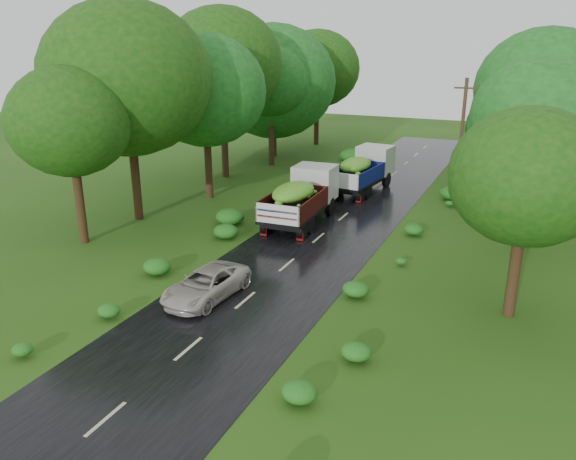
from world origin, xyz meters
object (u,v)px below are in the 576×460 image
Objects in this scene: car at (206,284)px; utility_pole at (461,143)px; truck_near at (303,195)px; truck_far at (364,168)px.

car is 18.92m from utility_pole.
car is at bearing -90.50° from truck_near.
truck_far is 18.65m from car.
truck_far reaches higher than car.
utility_pole reaches higher than car.
truck_far is 6.85m from utility_pole.
utility_pole reaches higher than truck_far.
truck_near is 1.01× the size of truck_far.
utility_pole is at bearing -5.98° from truck_far.
truck_far is 1.61× the size of car.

